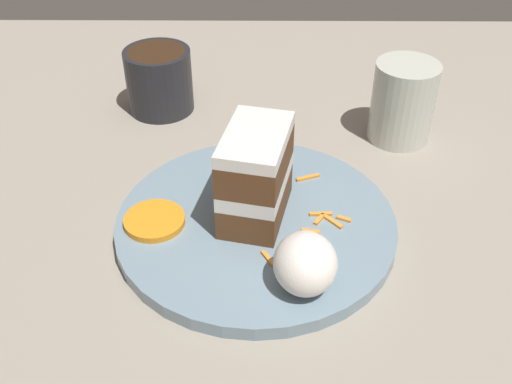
% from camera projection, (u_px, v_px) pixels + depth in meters
% --- Properties ---
extents(ground_plane, '(6.00, 6.00, 0.00)m').
position_uv_depth(ground_plane, '(231.00, 214.00, 0.66)').
color(ground_plane, '#38332D').
rests_on(ground_plane, ground).
extents(dining_table, '(0.99, 0.94, 0.02)m').
position_uv_depth(dining_table, '(230.00, 206.00, 0.65)').
color(dining_table, gray).
rests_on(dining_table, ground).
extents(plate, '(0.28, 0.28, 0.01)m').
position_uv_depth(plate, '(256.00, 224.00, 0.60)').
color(plate, gray).
rests_on(plate, dining_table).
extents(cake_slice, '(0.10, 0.08, 0.10)m').
position_uv_depth(cake_slice, '(256.00, 175.00, 0.58)').
color(cake_slice, brown).
rests_on(cake_slice, plate).
extents(cream_dollop, '(0.06, 0.06, 0.05)m').
position_uv_depth(cream_dollop, '(305.00, 263.00, 0.51)').
color(cream_dollop, white).
rests_on(cream_dollop, plate).
extents(orange_garnish, '(0.06, 0.06, 0.01)m').
position_uv_depth(orange_garnish, '(154.00, 221.00, 0.59)').
color(orange_garnish, orange).
rests_on(orange_garnish, plate).
extents(carrot_shreds_scatter, '(0.18, 0.13, 0.00)m').
position_uv_depth(carrot_shreds_scatter, '(296.00, 203.00, 0.61)').
color(carrot_shreds_scatter, orange).
rests_on(carrot_shreds_scatter, plate).
extents(drinking_glass, '(0.08, 0.08, 0.10)m').
position_uv_depth(drinking_glass, '(402.00, 107.00, 0.72)').
color(drinking_glass, beige).
rests_on(drinking_glass, dining_table).
extents(coffee_mug, '(0.09, 0.09, 0.08)m').
position_uv_depth(coffee_mug, '(159.00, 78.00, 0.77)').
color(coffee_mug, '#232328').
rests_on(coffee_mug, dining_table).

